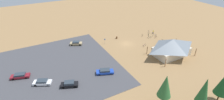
{
  "coord_description": "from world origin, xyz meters",
  "views": [
    {
      "loc": [
        31.72,
        47.23,
        29.02
      ],
      "look_at": [
        7.98,
        3.44,
        1.2
      ],
      "focal_mm": 27.55,
      "sensor_mm": 36.0,
      "label": 1
    }
  ],
  "objects_px": {
    "pine_center": "(204,90)",
    "visitor_crossing_yard": "(153,32)",
    "bike_pavilion": "(172,46)",
    "bicycle_teal_lone_west": "(149,37)",
    "bicycle_orange_front_row": "(142,35)",
    "bicycle_purple_mid_cluster": "(144,45)",
    "car_black_by_curb": "(69,84)",
    "pine_far_west": "(224,83)",
    "bicycle_red_near_sign": "(156,37)",
    "bicycle_black_yard_left": "(176,43)",
    "lot_sign": "(105,40)",
    "bicycle_yellow_edge_south": "(162,41)",
    "car_tan_inner_stall": "(76,43)",
    "bicycle_silver_back_row": "(182,42)",
    "car_white_second_row": "(42,82)",
    "bicycle_white_yard_center": "(149,32)",
    "car_maroon_front_row": "(20,76)",
    "car_blue_mid_lot": "(105,71)",
    "pine_mideast": "(165,86)",
    "bicycle_blue_lone_east": "(155,35)",
    "trash_bin": "(117,38)",
    "bicycle_green_yard_right": "(148,34)"
  },
  "relations": [
    {
      "from": "pine_center",
      "to": "visitor_crossing_yard",
      "type": "xyz_separation_m",
      "value": [
        -18.0,
        -35.81,
        -4.41
      ]
    },
    {
      "from": "bike_pavilion",
      "to": "bicycle_teal_lone_west",
      "type": "bearing_deg",
      "value": -99.07
    },
    {
      "from": "bicycle_teal_lone_west",
      "to": "bicycle_orange_front_row",
      "type": "bearing_deg",
      "value": -63.04
    },
    {
      "from": "bicycle_purple_mid_cluster",
      "to": "car_black_by_curb",
      "type": "distance_m",
      "value": 31.07
    },
    {
      "from": "pine_far_west",
      "to": "bicycle_red_near_sign",
      "type": "xyz_separation_m",
      "value": [
        -10.29,
        -32.5,
        -4.8
      ]
    },
    {
      "from": "pine_far_west",
      "to": "bicycle_black_yard_left",
      "type": "relative_size",
      "value": 4.7
    },
    {
      "from": "pine_far_west",
      "to": "bicycle_red_near_sign",
      "type": "bearing_deg",
      "value": -107.57
    },
    {
      "from": "lot_sign",
      "to": "bicycle_orange_front_row",
      "type": "height_order",
      "value": "lot_sign"
    },
    {
      "from": "bicycle_yellow_edge_south",
      "to": "car_tan_inner_stall",
      "type": "distance_m",
      "value": 32.43
    },
    {
      "from": "bicycle_purple_mid_cluster",
      "to": "bicycle_yellow_edge_south",
      "type": "xyz_separation_m",
      "value": [
        -8.46,
        0.18,
        -0.01
      ]
    },
    {
      "from": "bicycle_red_near_sign",
      "to": "car_tan_inner_stall",
      "type": "xyz_separation_m",
      "value": [
        29.72,
        -9.13,
        0.37
      ]
    },
    {
      "from": "bicycle_black_yard_left",
      "to": "bicycle_teal_lone_west",
      "type": "height_order",
      "value": "bicycle_teal_lone_west"
    },
    {
      "from": "bicycle_red_near_sign",
      "to": "bicycle_orange_front_row",
      "type": "bearing_deg",
      "value": -45.01
    },
    {
      "from": "bicycle_silver_back_row",
      "to": "car_white_second_row",
      "type": "relative_size",
      "value": 0.28
    },
    {
      "from": "bike_pavilion",
      "to": "bicycle_white_yard_center",
      "type": "xyz_separation_m",
      "value": [
        -5.5,
        -17.95,
        -2.74
      ]
    },
    {
      "from": "visitor_crossing_yard",
      "to": "bicycle_white_yard_center",
      "type": "bearing_deg",
      "value": -66.6
    },
    {
      "from": "pine_far_west",
      "to": "bicycle_white_yard_center",
      "type": "height_order",
      "value": "pine_far_west"
    },
    {
      "from": "car_maroon_front_row",
      "to": "car_blue_mid_lot",
      "type": "relative_size",
      "value": 0.99
    },
    {
      "from": "bicycle_black_yard_left",
      "to": "bicycle_yellow_edge_south",
      "type": "height_order",
      "value": "bicycle_yellow_edge_south"
    },
    {
      "from": "pine_mideast",
      "to": "bicycle_blue_lone_east",
      "type": "distance_m",
      "value": 37.3
    },
    {
      "from": "lot_sign",
      "to": "car_white_second_row",
      "type": "xyz_separation_m",
      "value": [
        24.01,
        12.73,
        -0.72
      ]
    },
    {
      "from": "bicycle_yellow_edge_south",
      "to": "car_black_by_curb",
      "type": "bearing_deg",
      "value": 12.08
    },
    {
      "from": "bike_pavilion",
      "to": "visitor_crossing_yard",
      "type": "bearing_deg",
      "value": -111.12
    },
    {
      "from": "bicycle_teal_lone_west",
      "to": "car_white_second_row",
      "type": "xyz_separation_m",
      "value": [
        41.73,
        8.86,
        0.3
      ]
    },
    {
      "from": "bicycle_purple_mid_cluster",
      "to": "bicycle_orange_front_row",
      "type": "distance_m",
      "value": 8.56
    },
    {
      "from": "bicycle_orange_front_row",
      "to": "car_blue_mid_lot",
      "type": "height_order",
      "value": "car_blue_mid_lot"
    },
    {
      "from": "bicycle_red_near_sign",
      "to": "visitor_crossing_yard",
      "type": "height_order",
      "value": "visitor_crossing_yard"
    },
    {
      "from": "trash_bin",
      "to": "bicycle_red_near_sign",
      "type": "distance_m",
      "value": 15.56
    },
    {
      "from": "lot_sign",
      "to": "bicycle_orange_front_row",
      "type": "bearing_deg",
      "value": 175.84
    },
    {
      "from": "bicycle_teal_lone_west",
      "to": "car_white_second_row",
      "type": "relative_size",
      "value": 0.34
    },
    {
      "from": "bicycle_green_yard_right",
      "to": "bicycle_red_near_sign",
      "type": "height_order",
      "value": "bicycle_green_yard_right"
    },
    {
      "from": "bicycle_purple_mid_cluster",
      "to": "bicycle_orange_front_row",
      "type": "xyz_separation_m",
      "value": [
        -4.63,
        -7.21,
        -0.01
      ]
    },
    {
      "from": "pine_far_west",
      "to": "car_maroon_front_row",
      "type": "relative_size",
      "value": 1.6
    },
    {
      "from": "trash_bin",
      "to": "car_black_by_curb",
      "type": "height_order",
      "value": "car_black_by_curb"
    },
    {
      "from": "bicycle_purple_mid_cluster",
      "to": "bicycle_white_yard_center",
      "type": "bearing_deg",
      "value": -136.2
    },
    {
      "from": "bicycle_black_yard_left",
      "to": "car_blue_mid_lot",
      "type": "bearing_deg",
      "value": 6.44
    },
    {
      "from": "bicycle_red_near_sign",
      "to": "bicycle_yellow_edge_south",
      "type": "distance_m",
      "value": 3.65
    },
    {
      "from": "trash_bin",
      "to": "bicycle_white_yard_center",
      "type": "relative_size",
      "value": 0.53
    },
    {
      "from": "bicycle_purple_mid_cluster",
      "to": "bicycle_green_yard_right",
      "type": "bearing_deg",
      "value": -137.26
    },
    {
      "from": "bike_pavilion",
      "to": "car_black_by_curb",
      "type": "distance_m",
      "value": 33.83
    },
    {
      "from": "bicycle_yellow_edge_south",
      "to": "car_tan_inner_stall",
      "type": "bearing_deg",
      "value": -23.19
    },
    {
      "from": "bicycle_red_near_sign",
      "to": "bicycle_blue_lone_east",
      "type": "distance_m",
      "value": 1.8
    },
    {
      "from": "bicycle_purple_mid_cluster",
      "to": "car_blue_mid_lot",
      "type": "relative_size",
      "value": 0.33
    },
    {
      "from": "bicycle_purple_mid_cluster",
      "to": "bicycle_red_near_sign",
      "type": "relative_size",
      "value": 1.06
    },
    {
      "from": "pine_mideast",
      "to": "bicycle_orange_front_row",
      "type": "bearing_deg",
      "value": -120.54
    },
    {
      "from": "trash_bin",
      "to": "car_blue_mid_lot",
      "type": "xyz_separation_m",
      "value": [
        14.09,
        18.04,
        0.26
      ]
    },
    {
      "from": "bicycle_red_near_sign",
      "to": "bicycle_white_yard_center",
      "type": "xyz_separation_m",
      "value": [
        -0.96,
        -5.48,
        0.03
      ]
    },
    {
      "from": "bicycle_green_yard_right",
      "to": "bicycle_silver_back_row",
      "type": "bearing_deg",
      "value": 118.87
    },
    {
      "from": "car_white_second_row",
      "to": "car_maroon_front_row",
      "type": "bearing_deg",
      "value": -49.35
    },
    {
      "from": "bicycle_red_near_sign",
      "to": "bicycle_blue_lone_east",
      "type": "xyz_separation_m",
      "value": [
        -0.75,
        -1.63,
        0.01
      ]
    }
  ]
}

